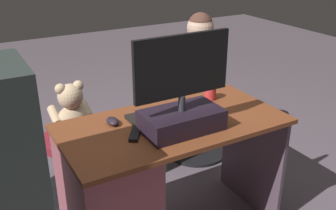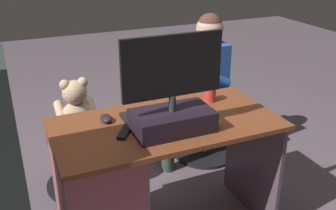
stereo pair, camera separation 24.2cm
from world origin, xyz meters
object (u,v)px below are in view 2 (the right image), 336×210
at_px(desk, 114,189).
at_px(office_chair_teddy, 81,153).
at_px(person, 198,77).
at_px(computer_mouse, 106,118).
at_px(tv_remote, 125,132).
at_px(teddy_bear, 76,108).
at_px(cup, 210,94).
at_px(visitor_chair, 206,126).
at_px(keyboard, 159,113).
at_px(monitor, 172,105).

relative_size(desk, office_chair_teddy, 2.32).
bearing_deg(person, computer_mouse, 34.27).
distance_m(desk, tv_remote, 0.36).
bearing_deg(teddy_bear, cup, 142.68).
xyz_separation_m(computer_mouse, cup, (-0.65, -0.03, 0.03)).
xyz_separation_m(office_chair_teddy, person, (-0.93, -0.03, 0.43)).
bearing_deg(office_chair_teddy, person, -178.04).
bearing_deg(computer_mouse, cup, -177.44).
bearing_deg(desk, visitor_chair, -142.99).
distance_m(keyboard, office_chair_teddy, 0.85).
relative_size(desk, cup, 14.08).
xyz_separation_m(office_chair_teddy, visitor_chair, (-1.01, -0.03, -0.00)).
bearing_deg(computer_mouse, desk, 83.19).
height_order(cup, tv_remote, cup).
bearing_deg(computer_mouse, person, -145.73).
height_order(keyboard, computer_mouse, computer_mouse).
xyz_separation_m(monitor, person, (-0.58, -0.82, -0.20)).
xyz_separation_m(keyboard, computer_mouse, (0.29, -0.03, 0.01)).
distance_m(tv_remote, teddy_bear, 0.77).
relative_size(desk, teddy_bear, 3.20).
xyz_separation_m(keyboard, visitor_chair, (-0.65, -0.62, -0.50)).
height_order(visitor_chair, person, person).
distance_m(tv_remote, office_chair_teddy, 0.89).
relative_size(cup, teddy_bear, 0.23).
height_order(keyboard, tv_remote, keyboard).
distance_m(office_chair_teddy, person, 1.02).
bearing_deg(person, tv_remote, 43.03).
distance_m(tv_remote, person, 1.12).
bearing_deg(office_chair_teddy, cup, 143.37).
relative_size(teddy_bear, visitor_chair, 0.75).
xyz_separation_m(visitor_chair, person, (0.08, 0.00, 0.43)).
bearing_deg(office_chair_teddy, teddy_bear, -90.00).
xyz_separation_m(computer_mouse, office_chair_teddy, (0.06, -0.56, -0.51)).
xyz_separation_m(tv_remote, person, (-0.82, -0.76, -0.07)).
height_order(office_chair_teddy, teddy_bear, teddy_bear).
height_order(monitor, tv_remote, monitor).
bearing_deg(computer_mouse, office_chair_teddy, -83.51).
bearing_deg(teddy_bear, visitor_chair, -178.80).
relative_size(desk, tv_remote, 8.10).
relative_size(monitor, keyboard, 1.23).
distance_m(desk, computer_mouse, 0.39).
xyz_separation_m(keyboard, person, (-0.57, -0.62, -0.07)).
xyz_separation_m(desk, tv_remote, (-0.07, 0.04, 0.36)).
relative_size(tv_remote, person, 0.13).
xyz_separation_m(monitor, cup, (-0.36, -0.26, -0.10)).
distance_m(computer_mouse, office_chair_teddy, 0.76).
height_order(office_chair_teddy, person, person).
xyz_separation_m(tv_remote, visitor_chair, (-0.90, -0.77, -0.50)).
xyz_separation_m(tv_remote, office_chair_teddy, (0.11, -0.73, -0.50)).
bearing_deg(tv_remote, cup, -128.17).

